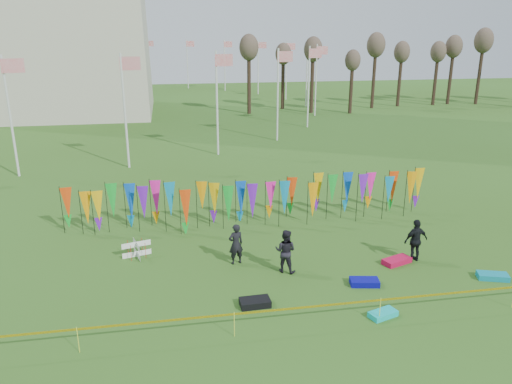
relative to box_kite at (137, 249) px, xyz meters
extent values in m
plane|color=#2C4E16|center=(5.49, -5.58, -0.36)|extent=(160.00, 160.00, 0.00)
cylinder|color=silver|center=(19.49, 42.42, 3.64)|extent=(0.16, 0.16, 8.00)
plane|color=red|center=(20.09, 42.42, 6.94)|extent=(1.40, 0.00, 1.40)
cylinder|color=silver|center=(18.54, 49.67, 3.64)|extent=(0.16, 0.16, 8.00)
plane|color=red|center=(19.14, 49.67, 6.94)|extent=(1.40, 0.00, 1.40)
cylinder|color=silver|center=(15.74, 56.42, 3.64)|extent=(0.16, 0.16, 8.00)
plane|color=red|center=(16.34, 56.42, 6.94)|extent=(1.40, 0.00, 1.40)
cylinder|color=silver|center=(11.29, 62.22, 3.64)|extent=(0.16, 0.16, 8.00)
plane|color=red|center=(11.89, 62.22, 6.94)|extent=(1.40, 0.00, 1.40)
cylinder|color=silver|center=(5.49, 66.67, 3.64)|extent=(0.16, 0.16, 8.00)
plane|color=red|center=(6.09, 66.67, 6.94)|extent=(1.40, 0.00, 1.40)
cylinder|color=silver|center=(-1.26, 69.47, 3.64)|extent=(0.16, 0.16, 8.00)
plane|color=red|center=(-0.66, 69.47, 6.94)|extent=(1.40, 0.00, 1.40)
cylinder|color=silver|center=(-8.51, 70.42, 3.64)|extent=(0.16, 0.16, 8.00)
plane|color=red|center=(-7.91, 70.42, 6.94)|extent=(1.40, 0.00, 1.40)
cylinder|color=silver|center=(-15.76, 69.47, 3.64)|extent=(0.16, 0.16, 8.00)
plane|color=red|center=(-15.16, 69.47, 6.94)|extent=(1.40, 0.00, 1.40)
cylinder|color=silver|center=(-22.51, 66.67, 3.64)|extent=(0.16, 0.16, 8.00)
plane|color=red|center=(-21.91, 66.67, 6.94)|extent=(1.40, 0.00, 1.40)
cylinder|color=silver|center=(-8.51, 14.42, 3.64)|extent=(0.16, 0.16, 8.00)
plane|color=red|center=(-7.91, 14.42, 6.94)|extent=(1.40, 0.00, 1.40)
cylinder|color=silver|center=(-1.26, 15.38, 3.64)|extent=(0.16, 0.16, 8.00)
plane|color=red|center=(-0.66, 15.38, 6.94)|extent=(1.40, 0.00, 1.40)
cylinder|color=silver|center=(5.49, 18.17, 3.64)|extent=(0.16, 0.16, 8.00)
plane|color=red|center=(6.09, 18.17, 6.94)|extent=(1.40, 0.00, 1.40)
cylinder|color=silver|center=(11.29, 22.62, 3.64)|extent=(0.16, 0.16, 8.00)
plane|color=red|center=(11.89, 22.62, 6.94)|extent=(1.40, 0.00, 1.40)
cylinder|color=silver|center=(15.74, 28.42, 3.64)|extent=(0.16, 0.16, 8.00)
plane|color=red|center=(16.34, 28.42, 6.94)|extent=(1.40, 0.00, 1.40)
cylinder|color=silver|center=(18.54, 35.18, 3.64)|extent=(0.16, 0.16, 8.00)
plane|color=red|center=(19.14, 35.18, 6.94)|extent=(1.40, 0.00, 1.40)
cylinder|color=black|center=(-3.51, 2.90, 0.83)|extent=(0.03, 0.03, 2.38)
cone|color=red|center=(-3.23, 2.90, 1.14)|extent=(0.64, 0.64, 1.60)
cylinder|color=black|center=(-2.82, 2.90, 0.83)|extent=(0.03, 0.03, 2.38)
cone|color=orange|center=(-2.54, 2.90, 1.14)|extent=(0.64, 0.64, 1.60)
cylinder|color=black|center=(-2.12, 2.90, 0.83)|extent=(0.03, 0.03, 2.38)
cone|color=#DAA20B|center=(-1.84, 2.90, 1.14)|extent=(0.64, 0.64, 1.60)
cylinder|color=black|center=(-1.43, 2.90, 0.83)|extent=(0.03, 0.03, 2.38)
cone|color=#119C28|center=(-1.15, 2.90, 1.14)|extent=(0.64, 0.64, 1.60)
cylinder|color=black|center=(-0.74, 2.90, 0.83)|extent=(0.03, 0.03, 2.38)
cone|color=blue|center=(-0.46, 2.90, 1.14)|extent=(0.64, 0.64, 1.60)
cylinder|color=black|center=(-0.05, 2.90, 0.83)|extent=(0.03, 0.03, 2.38)
cone|color=#6A15BB|center=(0.23, 2.90, 1.14)|extent=(0.64, 0.64, 1.60)
cylinder|color=black|center=(0.64, 2.90, 0.83)|extent=(0.03, 0.03, 2.38)
cone|color=#EF1A9A|center=(0.92, 2.90, 1.14)|extent=(0.64, 0.64, 1.60)
cylinder|color=black|center=(1.34, 2.90, 0.83)|extent=(0.03, 0.03, 2.38)
cone|color=#0A75A2|center=(1.62, 2.90, 1.14)|extent=(0.64, 0.64, 1.60)
cylinder|color=black|center=(2.03, 2.90, 0.83)|extent=(0.03, 0.03, 2.38)
cone|color=red|center=(2.31, 2.90, 1.14)|extent=(0.64, 0.64, 1.60)
cylinder|color=black|center=(2.72, 2.90, 0.83)|extent=(0.03, 0.03, 2.38)
cone|color=orange|center=(3.00, 2.90, 1.14)|extent=(0.64, 0.64, 1.60)
cylinder|color=black|center=(3.41, 2.90, 0.83)|extent=(0.03, 0.03, 2.38)
cone|color=#DAA20B|center=(3.69, 2.90, 1.14)|extent=(0.64, 0.64, 1.60)
cylinder|color=black|center=(4.11, 2.90, 0.83)|extent=(0.03, 0.03, 2.38)
cone|color=#119C28|center=(4.39, 2.90, 1.14)|extent=(0.64, 0.64, 1.60)
cylinder|color=black|center=(4.80, 2.90, 0.83)|extent=(0.03, 0.03, 2.38)
cone|color=blue|center=(5.08, 2.90, 1.14)|extent=(0.64, 0.64, 1.60)
cylinder|color=black|center=(5.49, 2.90, 0.83)|extent=(0.03, 0.03, 2.38)
cone|color=#6A15BB|center=(5.77, 2.90, 1.14)|extent=(0.64, 0.64, 1.60)
cylinder|color=black|center=(6.18, 2.90, 0.83)|extent=(0.03, 0.03, 2.38)
cone|color=#EF1A9A|center=(6.46, 2.90, 1.14)|extent=(0.64, 0.64, 1.60)
cylinder|color=black|center=(6.88, 2.90, 0.83)|extent=(0.03, 0.03, 2.38)
cone|color=#0A75A2|center=(7.16, 2.90, 1.14)|extent=(0.64, 0.64, 1.60)
cylinder|color=black|center=(7.57, 2.90, 0.83)|extent=(0.03, 0.03, 2.38)
cone|color=red|center=(7.85, 2.90, 1.14)|extent=(0.64, 0.64, 1.60)
cylinder|color=black|center=(8.26, 2.90, 0.83)|extent=(0.03, 0.03, 2.38)
cone|color=orange|center=(8.54, 2.90, 1.14)|extent=(0.64, 0.64, 1.60)
cylinder|color=black|center=(8.95, 2.90, 0.83)|extent=(0.03, 0.03, 2.38)
cone|color=#DAA20B|center=(9.23, 2.90, 1.14)|extent=(0.64, 0.64, 1.60)
cylinder|color=black|center=(9.64, 2.90, 0.83)|extent=(0.03, 0.03, 2.38)
cone|color=#119C28|center=(9.92, 2.90, 1.14)|extent=(0.64, 0.64, 1.60)
cylinder|color=black|center=(10.34, 2.90, 0.83)|extent=(0.03, 0.03, 2.38)
cone|color=blue|center=(10.62, 2.90, 1.14)|extent=(0.64, 0.64, 1.60)
cylinder|color=black|center=(11.03, 2.90, 0.83)|extent=(0.03, 0.03, 2.38)
cone|color=#6A15BB|center=(11.31, 2.90, 1.14)|extent=(0.64, 0.64, 1.60)
cylinder|color=black|center=(11.72, 2.90, 0.83)|extent=(0.03, 0.03, 2.38)
cone|color=#EF1A9A|center=(12.00, 2.90, 1.14)|extent=(0.64, 0.64, 1.60)
cylinder|color=black|center=(12.41, 2.90, 0.83)|extent=(0.03, 0.03, 2.38)
cone|color=#0A75A2|center=(12.69, 2.90, 1.14)|extent=(0.64, 0.64, 1.60)
cylinder|color=black|center=(13.11, 2.90, 0.83)|extent=(0.03, 0.03, 2.38)
cone|color=red|center=(13.39, 2.90, 1.14)|extent=(0.64, 0.64, 1.60)
cylinder|color=black|center=(13.80, 2.90, 0.83)|extent=(0.03, 0.03, 2.38)
cone|color=orange|center=(14.08, 2.90, 1.14)|extent=(0.64, 0.64, 1.60)
cylinder|color=black|center=(14.49, 2.90, 0.83)|extent=(0.03, 0.03, 2.38)
cone|color=#DAA20B|center=(14.77, 2.90, 1.14)|extent=(0.64, 0.64, 1.60)
cube|color=yellow|center=(5.49, -6.69, 0.46)|extent=(26.00, 0.01, 0.08)
cylinder|color=yellow|center=(-1.51, -6.69, 0.09)|extent=(0.02, 0.02, 0.90)
cylinder|color=yellow|center=(3.49, -6.69, 0.09)|extent=(0.02, 0.02, 0.90)
cylinder|color=yellow|center=(8.49, -6.69, 0.09)|extent=(0.02, 0.02, 0.90)
cylinder|color=#332219|center=(11.49, 38.42, 2.84)|extent=(0.44, 0.44, 6.40)
ellipsoid|color=brown|center=(11.49, 38.42, 6.20)|extent=(1.92, 1.92, 2.56)
cylinder|color=#332219|center=(15.49, 38.42, 2.84)|extent=(0.44, 0.44, 6.40)
ellipsoid|color=brown|center=(15.49, 38.42, 6.20)|extent=(1.92, 1.92, 2.56)
cylinder|color=#332219|center=(19.49, 38.42, 2.84)|extent=(0.44, 0.44, 6.40)
ellipsoid|color=brown|center=(19.49, 38.42, 6.20)|extent=(1.92, 1.92, 2.56)
cylinder|color=#332219|center=(23.49, 38.42, 2.84)|extent=(0.44, 0.44, 6.40)
ellipsoid|color=brown|center=(23.49, 38.42, 6.20)|extent=(1.92, 1.92, 2.56)
cylinder|color=#332219|center=(27.49, 38.42, 2.84)|extent=(0.44, 0.44, 6.40)
ellipsoid|color=brown|center=(27.49, 38.42, 6.20)|extent=(1.92, 1.92, 2.56)
cylinder|color=#332219|center=(31.49, 38.42, 2.84)|extent=(0.44, 0.44, 6.40)
ellipsoid|color=brown|center=(31.49, 38.42, 6.20)|extent=(1.92, 1.92, 2.56)
cylinder|color=#332219|center=(35.49, 38.42, 2.84)|extent=(0.44, 0.44, 6.40)
ellipsoid|color=brown|center=(35.49, 38.42, 6.20)|extent=(1.92, 1.92, 2.56)
cylinder|color=#332219|center=(39.49, 38.42, 2.84)|extent=(0.44, 0.44, 6.40)
ellipsoid|color=brown|center=(39.49, 38.42, 6.20)|extent=(1.92, 1.92, 2.56)
cylinder|color=#332219|center=(43.49, 38.42, 2.84)|extent=(0.44, 0.44, 6.40)
ellipsoid|color=brown|center=(43.49, 38.42, 6.20)|extent=(1.92, 1.92, 2.56)
cylinder|color=#B30D11|center=(-0.31, -0.31, 0.00)|extent=(0.02, 0.02, 0.72)
cylinder|color=#B30D11|center=(0.31, -0.31, 0.00)|extent=(0.02, 0.02, 0.72)
cylinder|color=#B30D11|center=(-0.31, 0.31, 0.00)|extent=(0.02, 0.02, 0.72)
cylinder|color=#B30D11|center=(0.31, 0.31, 0.00)|extent=(0.02, 0.02, 0.72)
imported|color=black|center=(4.18, -1.42, 0.53)|extent=(0.75, 0.63, 1.78)
imported|color=black|center=(6.07, -2.51, 0.55)|extent=(1.04, 0.92, 1.83)
imported|color=black|center=(11.76, -2.51, 0.59)|extent=(1.19, 0.79, 1.89)
cube|color=#0DC5C1|center=(8.62, -6.43, -0.26)|extent=(1.10, 0.78, 0.20)
cube|color=#090993|center=(8.85, -4.17, -0.24)|extent=(1.20, 0.78, 0.23)
cube|color=#BE0C3B|center=(10.92, -2.63, -0.24)|extent=(1.37, 0.97, 0.23)
cube|color=black|center=(4.38, -4.94, -0.23)|extent=(1.11, 0.67, 0.25)
cube|color=#0B87A1|center=(14.08, -4.60, -0.25)|extent=(1.29, 0.90, 0.22)
camera|label=1|loc=(1.62, -20.53, 9.10)|focal=35.00mm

